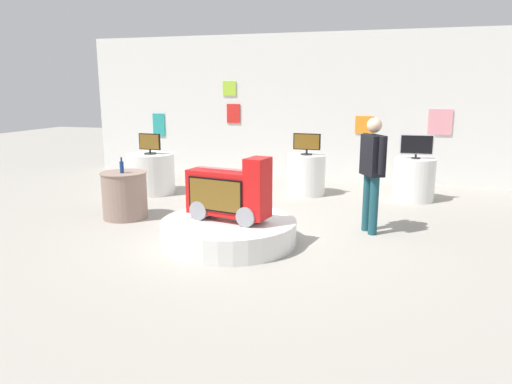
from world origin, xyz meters
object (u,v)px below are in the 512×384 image
(main_display_pedestal, at_px, (229,231))
(tv_on_right_rear, at_px, (150,143))
(display_pedestal_left_rear, at_px, (414,179))
(bottle_on_side_table, at_px, (122,167))
(side_table_round, at_px, (125,195))
(tv_on_center_rear, at_px, (307,143))
(tv_on_left_rear, at_px, (417,145))
(shopper_browsing_near_truck, at_px, (372,167))
(display_pedestal_right_rear, at_px, (151,174))
(display_pedestal_center_rear, at_px, (306,175))
(novelty_firetruck_tv, at_px, (229,195))

(main_display_pedestal, height_order, tv_on_right_rear, tv_on_right_rear)
(display_pedestal_left_rear, bearing_deg, bottle_on_side_table, -149.19)
(tv_on_right_rear, height_order, side_table_round, tv_on_right_rear)
(side_table_round, xyz_separation_m, bottle_on_side_table, (0.02, -0.07, 0.45))
(tv_on_center_rear, height_order, bottle_on_side_table, tv_on_center_rear)
(tv_on_left_rear, height_order, shopper_browsing_near_truck, shopper_browsing_near_truck)
(tv_on_left_rear, relative_size, display_pedestal_right_rear, 0.65)
(display_pedestal_left_rear, distance_m, display_pedestal_right_rear, 4.85)
(display_pedestal_right_rear, distance_m, side_table_round, 1.78)
(main_display_pedestal, bearing_deg, tv_on_left_rear, 53.42)
(main_display_pedestal, relative_size, shopper_browsing_near_truck, 1.10)
(display_pedestal_center_rear, bearing_deg, bottle_on_side_table, -133.19)
(tv_on_left_rear, relative_size, display_pedestal_center_rear, 0.76)
(display_pedestal_center_rear, height_order, display_pedestal_right_rear, same)
(main_display_pedestal, xyz_separation_m, tv_on_left_rear, (2.37, 3.19, 0.83))
(display_pedestal_right_rear, height_order, bottle_on_side_table, bottle_on_side_table)
(main_display_pedestal, height_order, display_pedestal_left_rear, display_pedestal_left_rear)
(novelty_firetruck_tv, bearing_deg, tv_on_left_rear, 53.73)
(tv_on_right_rear, relative_size, side_table_round, 0.62)
(main_display_pedestal, height_order, display_pedestal_right_rear, display_pedestal_right_rear)
(tv_on_left_rear, bearing_deg, display_pedestal_right_rear, -170.91)
(tv_on_center_rear, distance_m, side_table_round, 3.45)
(tv_on_left_rear, xyz_separation_m, tv_on_right_rear, (-4.78, -0.77, -0.04))
(display_pedestal_center_rear, distance_m, side_table_round, 3.40)
(display_pedestal_center_rear, bearing_deg, main_display_pedestal, -97.86)
(tv_on_left_rear, height_order, side_table_round, tv_on_left_rear)
(display_pedestal_left_rear, relative_size, tv_on_left_rear, 1.32)
(tv_on_left_rear, relative_size, bottle_on_side_table, 2.40)
(tv_on_center_rear, bearing_deg, display_pedestal_center_rear, 92.06)
(tv_on_center_rear, bearing_deg, display_pedestal_left_rear, 1.62)
(tv_on_center_rear, relative_size, display_pedestal_right_rear, 0.58)
(display_pedestal_right_rear, bearing_deg, main_display_pedestal, -45.09)
(novelty_firetruck_tv, relative_size, tv_on_left_rear, 1.96)
(display_pedestal_left_rear, relative_size, display_pedestal_right_rear, 0.85)
(tv_on_left_rear, xyz_separation_m, tv_on_center_rear, (-1.93, -0.05, -0.02))
(display_pedestal_left_rear, height_order, bottle_on_side_table, bottle_on_side_table)
(shopper_browsing_near_truck, bearing_deg, display_pedestal_center_rear, 120.80)
(tv_on_left_rear, height_order, display_pedestal_center_rear, tv_on_left_rear)
(tv_on_left_rear, height_order, tv_on_right_rear, tv_on_left_rear)
(display_pedestal_right_rear, bearing_deg, novelty_firetruck_tv, -44.99)
(novelty_firetruck_tv, relative_size, shopper_browsing_near_truck, 0.71)
(main_display_pedestal, relative_size, tv_on_left_rear, 3.05)
(display_pedestal_left_rear, bearing_deg, tv_on_center_rear, -178.38)
(main_display_pedestal, height_order, bottle_on_side_table, bottle_on_side_table)
(novelty_firetruck_tv, bearing_deg, tv_on_right_rear, 135.05)
(main_display_pedestal, relative_size, novelty_firetruck_tv, 1.56)
(tv_on_center_rear, relative_size, side_table_round, 0.71)
(novelty_firetruck_tv, xyz_separation_m, display_pedestal_center_rear, (0.42, 3.15, -0.27))
(display_pedestal_center_rear, xyz_separation_m, display_pedestal_right_rear, (-2.85, -0.72, 0.00))
(display_pedestal_right_rear, distance_m, tv_on_right_rear, 0.58)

